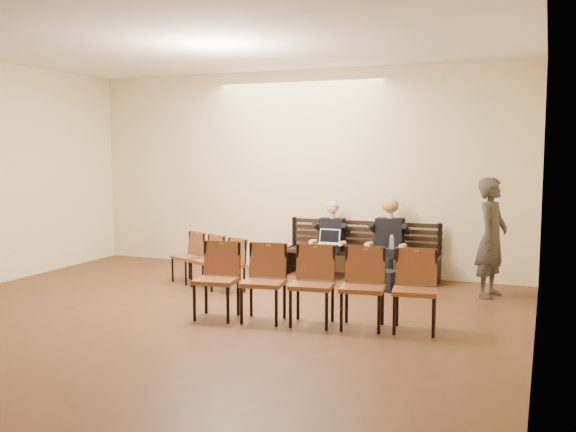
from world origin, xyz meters
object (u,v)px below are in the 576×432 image
Objects in this scene: seated_woman at (388,243)px; laptop at (327,245)px; bench at (360,265)px; bag at (384,280)px; seated_man at (330,241)px; chair_row_front at (207,261)px; chair_row_back at (312,286)px; passerby at (492,229)px; water_bottle at (392,250)px.

seated_woman is 1.00m from laptop.
bench is 0.96m from bag.
chair_row_front is at bearing -136.43° from seated_man.
seated_woman is (0.98, 0.00, 0.03)m from seated_man.
chair_row_back is at bearing -8.23° from chair_row_front.
chair_row_front is 0.49× the size of chair_row_back.
bag is (1.05, -0.41, -0.42)m from laptop.
passerby reaches higher than laptop.
bench is 2.05× the size of seated_woman.
bag is (0.09, -0.64, -0.48)m from seated_woman.
bench is at bearing 61.87° from chair_row_front.
passerby is at bearing 37.15° from chair_row_front.
seated_man is at bearing 149.17° from bag.
water_bottle is (1.09, -0.07, -0.02)m from laptop.
chair_row_front is at bearing 139.99° from chair_row_back.
bench is 1.30× the size of passerby.
seated_man is 2.91× the size of bag.
laptop is (-0.97, -0.23, -0.05)m from seated_woman.
bench is 0.82m from water_bottle.
bag is (-0.04, -0.34, -0.41)m from water_bottle.
chair_row_back is (-0.39, -2.56, -0.08)m from water_bottle.
laptop is 1.09m from water_bottle.
passerby is at bearing -10.44° from seated_man.
chair_row_front is at bearing -156.30° from water_bottle.
water_bottle is 0.07× the size of chair_row_back.
seated_woman reaches higher than bag.
bag is (1.07, -0.64, -0.45)m from seated_man.
seated_woman reaches higher than bench.
seated_woman is at bearing 53.97° from chair_row_front.
passerby is 3.09m from chair_row_back.
water_bottle is at bearing -67.46° from seated_woman.
bench is at bearing 13.87° from seated_man.
chair_row_front is (-4.14, -0.98, -0.59)m from passerby.
laptop reaches higher than bench.
bench is 11.71× the size of water_bottle.
seated_woman is at bearing 3.12° from laptop.
water_bottle is at bearing 83.57° from bag.
passerby is 4.29m from chair_row_front.
bag is at bearing -31.32° from laptop.
passerby is at bearing 43.61° from chair_row_back.
seated_woman reaches higher than laptop.
chair_row_front reaches higher than bench.
laptop reaches higher than water_bottle.
bench is 0.65m from seated_woman.
chair_row_front reaches higher than water_bottle.
chair_row_back reaches higher than laptop.
seated_man is 5.47× the size of water_bottle.
bag is 0.21× the size of passerby.
seated_man is 2.13m from chair_row_front.
seated_man is at bearing 67.42° from chair_row_front.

